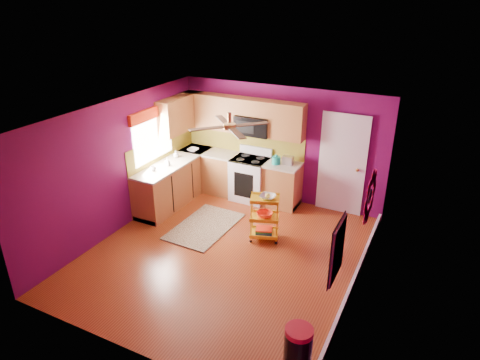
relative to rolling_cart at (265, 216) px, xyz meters
The scene contains 18 objects.
ground 0.99m from the rolling_cart, 118.90° to the right, with size 5.00×5.00×0.00m, color maroon.
room_envelope 1.43m from the rolling_cart, 117.32° to the right, with size 4.54×5.04×2.52m.
lower_cabinets 2.06m from the rolling_cart, 148.95° to the left, with size 2.81×2.31×0.94m.
electric_range 1.72m from the rolling_cart, 124.31° to the left, with size 0.76×0.66×1.13m.
upper_cabinetry 2.55m from the rolling_cart, 139.51° to the left, with size 2.80×2.30×1.26m.
left_window 2.93m from the rolling_cart, behind, with size 0.08×1.35×1.08m.
panel_door 2.02m from the rolling_cart, 61.39° to the left, with size 0.95×0.11×2.15m.
right_wall_art 2.32m from the rolling_cart, 31.14° to the right, with size 0.04×2.74×1.04m.
ceiling_fan 1.94m from the rolling_cart, 126.90° to the right, with size 1.01×1.01×0.26m.
shag_rug 1.32m from the rolling_cart, behind, with size 0.98×1.59×0.02m, color black.
rolling_cart is the anchor object (origin of this frame).
trash_can 3.03m from the rolling_cart, 58.95° to the right, with size 0.41×0.41×0.65m.
teal_kettle 1.54m from the rolling_cart, 104.76° to the left, with size 0.18×0.18×0.21m.
toaster 1.59m from the rolling_cart, 95.52° to the left, with size 0.22×0.15×0.18m, color beige.
soap_bottle_a 2.41m from the rolling_cart, behind, with size 0.08×0.08×0.18m, color #EA3F72.
soap_bottle_b 2.61m from the rolling_cart, 162.52° to the left, with size 0.12×0.12×0.15m, color white.
counter_dish 2.69m from the rolling_cart, 151.28° to the left, with size 0.24×0.24×0.06m, color white.
counter_cup 2.48m from the rolling_cart, behind, with size 0.11×0.11×0.09m, color white.
Camera 1 is at (3.07, -5.57, 4.28)m, focal length 32.00 mm.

